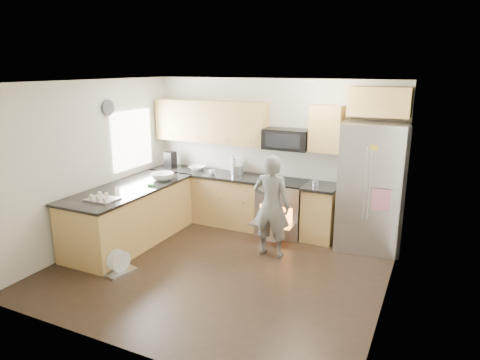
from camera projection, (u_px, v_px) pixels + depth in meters
The scene contains 8 objects.
ground at pixel (218, 268), 6.10m from camera, with size 4.50×4.50×0.00m, color black.
room_shell at pixel (215, 153), 5.70m from camera, with size 4.54×4.04×2.62m.
back_cabinet_run at pixel (235, 172), 7.62m from camera, with size 4.45×0.64×2.50m.
peninsula at pixel (130, 215), 6.93m from camera, with size 0.96×2.36×1.04m.
stove_range at pixel (283, 195), 7.26m from camera, with size 0.76×0.97×1.79m.
refrigerator at pixel (371, 187), 6.59m from camera, with size 1.06×0.88×1.99m.
person at pixel (272, 206), 6.37m from camera, with size 0.57×0.37×1.56m, color slate.
dish_rack at pixel (114, 264), 6.04m from camera, with size 0.62×0.54×0.33m.
Camera 1 is at (2.68, -4.89, 2.79)m, focal length 32.00 mm.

